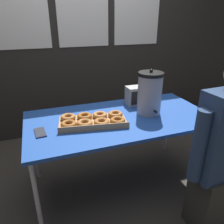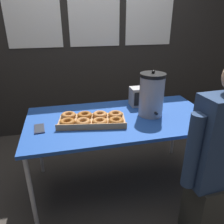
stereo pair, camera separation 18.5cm
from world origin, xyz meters
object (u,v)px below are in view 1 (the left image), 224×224
(coffee_urn, at_px, (150,93))
(person_seated, at_px, (222,156))
(space_heater, at_px, (135,96))
(donut_box, at_px, (93,120))
(cell_phone, at_px, (40,132))

(coffee_urn, distance_m, person_seated, 0.75)
(coffee_urn, xyz_separation_m, space_heater, (-0.03, 0.24, -0.10))
(space_heater, bearing_deg, donut_box, -151.66)
(cell_phone, xyz_separation_m, person_seated, (1.18, -0.60, -0.10))
(donut_box, relative_size, cell_phone, 3.62)
(donut_box, xyz_separation_m, person_seated, (0.76, -0.63, -0.12))
(donut_box, relative_size, space_heater, 3.28)
(person_seated, bearing_deg, donut_box, -42.54)
(cell_phone, bearing_deg, coffee_urn, -1.44)
(coffee_urn, bearing_deg, donut_box, -176.61)
(donut_box, height_order, cell_phone, donut_box)
(donut_box, bearing_deg, person_seated, -29.89)
(space_heater, bearing_deg, cell_phone, -161.89)
(donut_box, height_order, person_seated, person_seated)
(person_seated, bearing_deg, cell_phone, -29.87)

